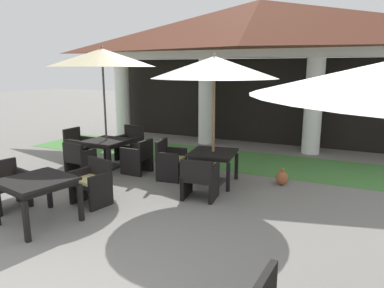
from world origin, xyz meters
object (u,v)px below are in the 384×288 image
Objects in this scene: patio_table_mid_left at (37,185)px; patio_table_near_foreground at (107,144)px; patio_chair_far_back_south at (200,178)px; patio_umbrella_far_back at (214,68)px; patio_chair_mid_left_north at (92,183)px; patio_chair_near_foreground_south at (80,161)px; patio_table_far_back at (213,156)px; patio_umbrella_near_foreground at (102,59)px; patio_chair_near_foreground_north at (130,144)px; patio_chair_near_foreground_west at (79,147)px; patio_chair_near_foreground_east at (138,157)px; patio_chair_mid_left_west at (7,186)px; patio_chair_far_back_west at (170,161)px; terracotta_urn at (282,178)px.

patio_table_near_foreground is at bearing 109.14° from patio_table_mid_left.
patio_table_near_foreground is at bearing 154.94° from patio_chair_far_back_south.
patio_chair_mid_left_north is at bearing -126.93° from patio_umbrella_far_back.
patio_table_far_back is at bearing 20.55° from patio_chair_near_foreground_south.
patio_umbrella_near_foreground is 2.42m from patio_chair_near_foreground_north.
patio_umbrella_near_foreground is 3.81m from patio_chair_far_back_south.
patio_chair_near_foreground_west is 3.98m from patio_chair_far_back_south.
patio_umbrella_near_foreground is at bearing -179.39° from patio_table_far_back.
patio_chair_near_foreground_south is at bearing 172.47° from patio_chair_far_back_south.
patio_chair_near_foreground_east is (0.90, -0.97, -0.03)m from patio_chair_near_foreground_north.
patio_chair_near_foreground_east is at bearing -1.92° from patio_umbrella_near_foreground.
patio_chair_mid_left_west is 0.96× the size of patio_chair_far_back_west.
patio_umbrella_near_foreground is 1.08× the size of patio_umbrella_far_back.
patio_umbrella_near_foreground reaches higher than patio_chair_near_foreground_south.
patio_chair_far_back_west reaches higher than patio_table_mid_left.
patio_chair_far_back_south reaches higher than patio_table_near_foreground.
patio_umbrella_near_foreground reaches higher than patio_chair_near_foreground_east.
patio_table_near_foreground is 0.96m from patio_chair_near_foreground_east.
patio_chair_near_foreground_south is at bearing 45.24° from patio_chair_near_foreground_west.
patio_chair_near_foreground_south is 1.70m from patio_chair_mid_left_north.
patio_chair_mid_left_north is at bearing 48.91° from patio_chair_near_foreground_west.
patio_umbrella_far_back is (1.88, 0.06, 2.05)m from patio_chair_near_foreground_east.
patio_umbrella_far_back reaches higher than patio_chair_far_back_south.
patio_chair_mid_left_west reaches higher than patio_table_mid_left.
patio_chair_mid_left_west is 3.26m from patio_chair_far_back_west.
patio_umbrella_near_foreground is 3.59× the size of patio_chair_mid_left_north.
terracotta_urn is at bearing 7.29° from patio_umbrella_near_foreground.
terracotta_urn is at bearing 42.65° from patio_chair_far_back_south.
patio_chair_far_back_west is (0.56, 1.93, 0.01)m from patio_chair_mid_left_north.
patio_chair_near_foreground_north is (0.03, 0.94, -2.23)m from patio_umbrella_near_foreground.
patio_chair_near_foreground_west reaches higher than patio_chair_near_foreground_north.
patio_chair_mid_left_north reaches higher than patio_table_mid_left.
patio_chair_mid_left_north is (1.23, -2.96, -0.02)m from patio_chair_near_foreground_north.
patio_chair_far_back_south reaches higher than terracotta_urn.
patio_chair_near_foreground_west is at bearing 158.66° from patio_chair_far_back_south.
patio_table_near_foreground is 3.21m from patio_table_mid_left.
patio_umbrella_near_foreground is at bearing 90.00° from patio_table_near_foreground.
patio_umbrella_near_foreground is at bearing 90.00° from patio_chair_near_foreground_north.
patio_umbrella_near_foreground is 3.36× the size of patio_chair_far_back_west.
patio_chair_near_foreground_north is at bearing 135.09° from patio_chair_near_foreground_west.
patio_chair_near_foreground_west is 1.10× the size of patio_chair_mid_left_west.
patio_chair_near_foreground_west is at bearing -149.34° from patio_chair_mid_left_west.
patio_umbrella_far_back reaches higher than patio_chair_near_foreground_west.
patio_table_far_back is at bearing 0.61° from patio_umbrella_near_foreground.
patio_chair_near_foreground_north is (0.03, 0.94, -0.20)m from patio_table_near_foreground.
terracotta_urn is (4.21, 1.46, -0.25)m from patio_chair_near_foreground_south.
patio_chair_far_back_west reaches higher than patio_table_far_back.
patio_chair_far_back_west is at bearing -165.10° from terracotta_urn.
patio_umbrella_far_back is (1.54, 2.05, 2.04)m from patio_chair_mid_left_north.
patio_table_mid_left is (1.08, -2.11, 0.24)m from patio_chair_near_foreground_south.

